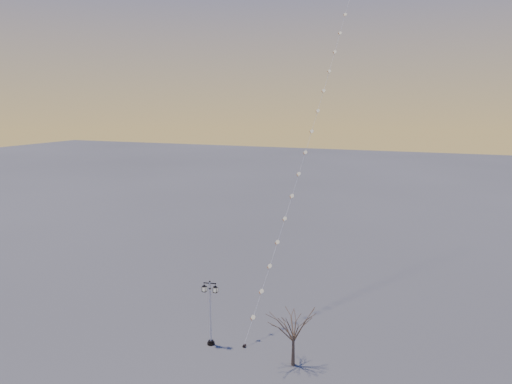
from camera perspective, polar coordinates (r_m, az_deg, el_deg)
The scene contains 4 objects.
ground at distance 34.46m, azimuth -5.16°, elevation -18.78°, with size 300.00×300.00×0.00m, color #474747.
street_lamp at distance 34.04m, azimuth -5.62°, elevation -14.14°, with size 1.21×0.57×4.81m.
bare_tree at distance 31.54m, azimuth 4.63°, elevation -16.19°, with size 2.33×2.33×3.87m.
kite_train at distance 45.77m, azimuth 9.71°, elevation 18.73°, with size 5.19×33.35×47.05m.
Camera 1 is at (13.67, -26.72, 16.94)m, focal length 32.65 mm.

